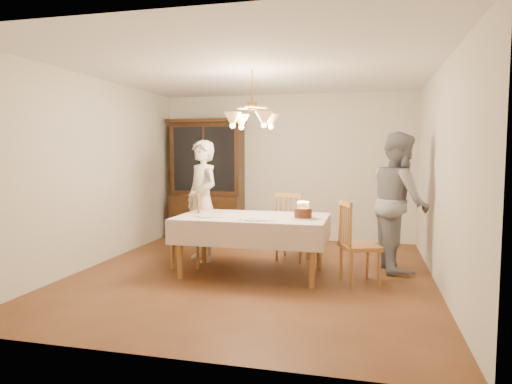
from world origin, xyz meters
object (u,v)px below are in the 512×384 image
(dining_table, at_px, (252,222))
(birthday_cake, at_px, (303,214))
(china_hutch, at_px, (207,181))
(elderly_woman, at_px, (202,201))
(chair_far_side, at_px, (292,230))

(dining_table, distance_m, birthday_cake, 0.68)
(china_hutch, bearing_deg, dining_table, -57.74)
(dining_table, height_order, china_hutch, china_hutch)
(dining_table, distance_m, elderly_woman, 1.08)
(dining_table, xyz_separation_m, china_hutch, (-1.42, 2.25, 0.36))
(dining_table, relative_size, elderly_woman, 1.09)
(elderly_woman, bearing_deg, china_hutch, 147.32)
(china_hutch, distance_m, elderly_woman, 1.76)
(dining_table, bearing_deg, elderly_woman, 147.05)
(dining_table, bearing_deg, birthday_cake, -7.33)
(dining_table, height_order, elderly_woman, elderly_woman)
(china_hutch, xyz_separation_m, birthday_cake, (2.09, -2.34, -0.22))
(dining_table, xyz_separation_m, elderly_woman, (-0.89, 0.58, 0.19))
(china_hutch, distance_m, chair_far_side, 2.34)
(chair_far_side, xyz_separation_m, birthday_cake, (0.29, -0.97, 0.38))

